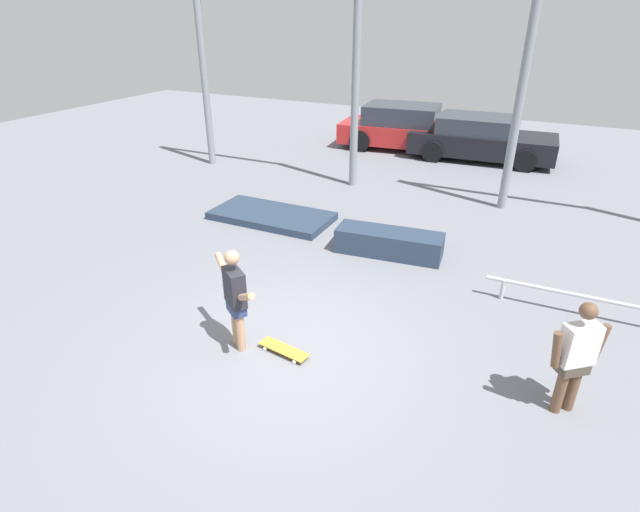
{
  "coord_description": "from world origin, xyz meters",
  "views": [
    {
      "loc": [
        2.91,
        -4.83,
        4.3
      ],
      "look_at": [
        -0.24,
        1.65,
        0.67
      ],
      "focal_mm": 28.0,
      "sensor_mm": 36.0,
      "label": 1
    }
  ],
  "objects_px": {
    "manual_pad": "(272,216)",
    "grind_rail": "(589,300)",
    "parked_car_red": "(404,128)",
    "grind_box": "(389,243)",
    "parked_car_black": "(481,139)",
    "bystander": "(576,355)",
    "skateboarder": "(235,296)",
    "skateboard": "(284,349)"
  },
  "relations": [
    {
      "from": "skateboard",
      "to": "bystander",
      "type": "relative_size",
      "value": 0.52
    },
    {
      "from": "skateboarder",
      "to": "grind_box",
      "type": "bearing_deg",
      "value": 111.65
    },
    {
      "from": "skateboard",
      "to": "parked_car_black",
      "type": "relative_size",
      "value": 0.18
    },
    {
      "from": "skateboard",
      "to": "manual_pad",
      "type": "bearing_deg",
      "value": 131.4
    },
    {
      "from": "parked_car_red",
      "to": "parked_car_black",
      "type": "height_order",
      "value": "parked_car_red"
    },
    {
      "from": "grind_rail",
      "to": "bystander",
      "type": "relative_size",
      "value": 2.05
    },
    {
      "from": "parked_car_black",
      "to": "bystander",
      "type": "relative_size",
      "value": 2.96
    },
    {
      "from": "manual_pad",
      "to": "parked_car_black",
      "type": "bearing_deg",
      "value": 65.28
    },
    {
      "from": "skateboard",
      "to": "parked_car_red",
      "type": "relative_size",
      "value": 0.17
    },
    {
      "from": "parked_car_black",
      "to": "bystander",
      "type": "bearing_deg",
      "value": -78.16
    },
    {
      "from": "parked_car_black",
      "to": "manual_pad",
      "type": "bearing_deg",
      "value": -117.95
    },
    {
      "from": "grind_box",
      "to": "grind_rail",
      "type": "height_order",
      "value": "grind_box"
    },
    {
      "from": "grind_box",
      "to": "bystander",
      "type": "bearing_deg",
      "value": -43.59
    },
    {
      "from": "skateboarder",
      "to": "grind_box",
      "type": "xyz_separation_m",
      "value": [
        0.92,
        3.71,
        -0.59
      ]
    },
    {
      "from": "grind_box",
      "to": "manual_pad",
      "type": "xyz_separation_m",
      "value": [
        -2.93,
        0.52,
        -0.16
      ]
    },
    {
      "from": "parked_car_black",
      "to": "bystander",
      "type": "height_order",
      "value": "bystander"
    },
    {
      "from": "skateboard",
      "to": "parked_car_black",
      "type": "xyz_separation_m",
      "value": [
        0.62,
        11.19,
        0.57
      ]
    },
    {
      "from": "grind_box",
      "to": "manual_pad",
      "type": "distance_m",
      "value": 2.98
    },
    {
      "from": "manual_pad",
      "to": "grind_rail",
      "type": "bearing_deg",
      "value": -11.24
    },
    {
      "from": "parked_car_red",
      "to": "grind_rail",
      "type": "bearing_deg",
      "value": -62.71
    },
    {
      "from": "parked_car_red",
      "to": "parked_car_black",
      "type": "distance_m",
      "value": 2.53
    },
    {
      "from": "grind_rail",
      "to": "parked_car_red",
      "type": "xyz_separation_m",
      "value": [
        -5.63,
        8.59,
        0.38
      ]
    },
    {
      "from": "manual_pad",
      "to": "grind_rail",
      "type": "xyz_separation_m",
      "value": [
        6.38,
        -1.27,
        0.22
      ]
    },
    {
      "from": "skateboarder",
      "to": "grind_rail",
      "type": "bearing_deg",
      "value": 69.77
    },
    {
      "from": "skateboarder",
      "to": "parked_car_black",
      "type": "distance_m",
      "value": 11.4
    },
    {
      "from": "manual_pad",
      "to": "parked_car_red",
      "type": "relative_size",
      "value": 0.61
    },
    {
      "from": "grind_box",
      "to": "bystander",
      "type": "xyz_separation_m",
      "value": [
        3.21,
        -3.06,
        0.56
      ]
    },
    {
      "from": "skateboarder",
      "to": "parked_car_black",
      "type": "height_order",
      "value": "skateboarder"
    },
    {
      "from": "skateboard",
      "to": "manual_pad",
      "type": "xyz_separation_m",
      "value": [
        -2.65,
        4.1,
        0.02
      ]
    },
    {
      "from": "skateboarder",
      "to": "parked_car_black",
      "type": "xyz_separation_m",
      "value": [
        1.26,
        11.33,
        -0.19
      ]
    },
    {
      "from": "grind_rail",
      "to": "parked_car_black",
      "type": "relative_size",
      "value": 0.69
    },
    {
      "from": "manual_pad",
      "to": "parked_car_red",
      "type": "bearing_deg",
      "value": 84.16
    },
    {
      "from": "grind_rail",
      "to": "parked_car_black",
      "type": "bearing_deg",
      "value": 110.39
    },
    {
      "from": "grind_box",
      "to": "grind_rail",
      "type": "bearing_deg",
      "value": -12.19
    },
    {
      "from": "skateboard",
      "to": "parked_car_red",
      "type": "bearing_deg",
      "value": 107.95
    },
    {
      "from": "bystander",
      "to": "skateboard",
      "type": "bearing_deg",
      "value": -30.91
    },
    {
      "from": "skateboard",
      "to": "skateboarder",
      "type": "bearing_deg",
      "value": -159.82
    },
    {
      "from": "grind_box",
      "to": "parked_car_black",
      "type": "bearing_deg",
      "value": 87.47
    },
    {
      "from": "skateboarder",
      "to": "skateboard",
      "type": "relative_size",
      "value": 1.94
    },
    {
      "from": "skateboarder",
      "to": "bystander",
      "type": "height_order",
      "value": "skateboarder"
    },
    {
      "from": "grind_box",
      "to": "manual_pad",
      "type": "relative_size",
      "value": 0.75
    },
    {
      "from": "parked_car_black",
      "to": "skateboarder",
      "type": "bearing_deg",
      "value": -99.58
    }
  ]
}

